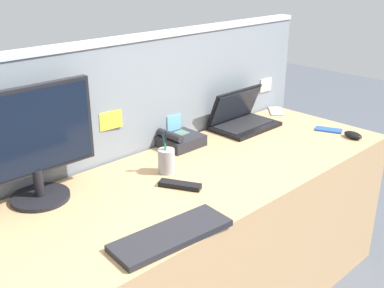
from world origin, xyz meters
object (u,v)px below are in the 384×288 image
(computer_mouse_right_hand, at_px, (353,135))
(pen_cup, at_px, (166,160))
(keyboard_main, at_px, (172,235))
(laptop, at_px, (241,118))
(desk_phone, at_px, (180,140))
(desktop_monitor, at_px, (32,140))
(tv_remote, at_px, (180,185))
(cell_phone_blue_case, at_px, (329,130))
(cell_phone_silver_slab, at_px, (276,111))

(computer_mouse_right_hand, distance_m, pen_cup, 1.01)
(keyboard_main, xyz_separation_m, pen_cup, (0.32, 0.39, 0.04))
(laptop, relative_size, desk_phone, 1.83)
(desktop_monitor, relative_size, tv_remote, 2.89)
(laptop, distance_m, cell_phone_blue_case, 0.46)
(cell_phone_blue_case, bearing_deg, pen_cup, 144.18)
(computer_mouse_right_hand, xyz_separation_m, tv_remote, (-1.00, 0.21, -0.01))
(desk_phone, relative_size, cell_phone_silver_slab, 1.26)
(desk_phone, bearing_deg, cell_phone_blue_case, -28.45)
(cell_phone_blue_case, bearing_deg, computer_mouse_right_hand, -116.54)
(pen_cup, height_order, cell_phone_blue_case, pen_cup)
(tv_remote, bearing_deg, desktop_monitor, 117.08)
(desktop_monitor, xyz_separation_m, keyboard_main, (0.18, -0.55, -0.22))
(cell_phone_blue_case, bearing_deg, tv_remote, 152.85)
(pen_cup, relative_size, cell_phone_blue_case, 1.40)
(desk_phone, relative_size, keyboard_main, 0.47)
(desktop_monitor, bearing_deg, desk_phone, 1.24)
(computer_mouse_right_hand, bearing_deg, cell_phone_blue_case, 98.07)
(keyboard_main, relative_size, tv_remote, 2.43)
(pen_cup, xyz_separation_m, tv_remote, (-0.05, -0.14, -0.04))
(laptop, bearing_deg, computer_mouse_right_hand, -61.06)
(cell_phone_silver_slab, bearing_deg, pen_cup, -123.67)
(desk_phone, xyz_separation_m, pen_cup, (-0.24, -0.18, 0.02))
(laptop, relative_size, cell_phone_blue_case, 2.61)
(pen_cup, distance_m, tv_remote, 0.16)
(desktop_monitor, height_order, keyboard_main, desktop_monitor)
(keyboard_main, height_order, computer_mouse_right_hand, computer_mouse_right_hand)
(keyboard_main, bearing_deg, desk_phone, 50.38)
(keyboard_main, bearing_deg, laptop, 33.78)
(cell_phone_blue_case, bearing_deg, cell_phone_silver_slab, 58.05)
(laptop, xyz_separation_m, pen_cup, (-0.66, -0.15, 0.00))
(cell_phone_silver_slab, bearing_deg, cell_phone_blue_case, -52.09)
(desk_phone, relative_size, tv_remote, 1.14)
(keyboard_main, distance_m, pen_cup, 0.50)
(cell_phone_blue_case, relative_size, tv_remote, 0.80)
(desk_phone, distance_m, tv_remote, 0.43)
(pen_cup, xyz_separation_m, cell_phone_blue_case, (0.95, -0.21, -0.05))
(desk_phone, bearing_deg, keyboard_main, -134.49)
(desktop_monitor, distance_m, keyboard_main, 0.62)
(computer_mouse_right_hand, bearing_deg, tv_remote, 179.45)
(computer_mouse_right_hand, distance_m, tv_remote, 1.02)
(tv_remote, bearing_deg, cell_phone_silver_slab, -11.87)
(desk_phone, distance_m, pen_cup, 0.30)
(laptop, relative_size, computer_mouse_right_hand, 3.53)
(desk_phone, height_order, cell_phone_silver_slab, desk_phone)
(desktop_monitor, bearing_deg, cell_phone_silver_slab, 0.56)
(laptop, height_order, pen_cup, laptop)
(laptop, xyz_separation_m, desk_phone, (-0.43, 0.02, -0.02))
(tv_remote, bearing_deg, cell_phone_blue_case, -32.32)
(computer_mouse_right_hand, distance_m, cell_phone_blue_case, 0.14)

